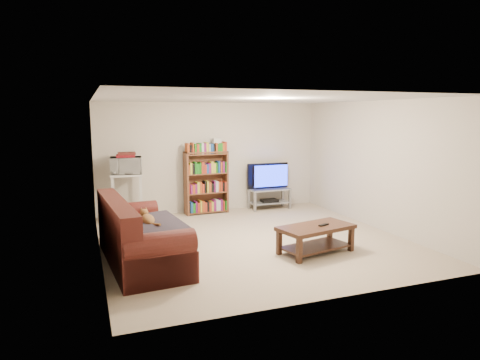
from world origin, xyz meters
name	(u,v)px	position (x,y,z in m)	size (l,w,h in m)	color
floor	(253,240)	(0.00, 0.00, 0.00)	(5.00, 5.00, 0.00)	beige
ceiling	(254,99)	(0.00, 0.00, 2.40)	(5.00, 5.00, 0.00)	white
wall_back	(212,157)	(0.00, 2.50, 1.20)	(5.00, 5.00, 0.00)	beige
wall_front	(337,199)	(0.00, -2.50, 1.20)	(5.00, 5.00, 0.00)	beige
wall_left	(97,179)	(-2.50, 0.00, 1.20)	(5.00, 5.00, 0.00)	beige
wall_right	(377,165)	(2.50, 0.00, 1.20)	(5.00, 5.00, 0.00)	beige
sofa	(136,241)	(-2.01, -0.45, 0.33)	(1.14, 2.29, 0.95)	#4D1914
blanket	(151,227)	(-1.82, -0.59, 0.55)	(0.86, 1.11, 0.10)	#2C2630
cat	(148,220)	(-1.83, -0.38, 0.61)	(0.24, 0.60, 0.18)	brown
coffee_table	(316,234)	(0.67, -0.94, 0.30)	(1.29, 0.84, 0.43)	#392014
remote	(324,225)	(0.78, -0.97, 0.44)	(0.19, 0.05, 0.02)	black
tv_stand	(269,195)	(1.28, 2.20, 0.32)	(0.94, 0.44, 0.47)	#999EA3
television	(270,176)	(1.28, 2.20, 0.75)	(1.00, 0.13, 0.58)	black
dvd_player	(269,201)	(1.28, 2.20, 0.19)	(0.37, 0.26, 0.06)	black
bookshelf	(206,182)	(-0.19, 2.27, 0.70)	(0.95, 0.34, 1.36)	brown
shelf_clutter	(210,146)	(-0.09, 2.29, 1.46)	(0.69, 0.24, 0.28)	silver
microwave_stand	(127,191)	(-1.89, 2.09, 0.62)	(0.65, 0.50, 0.98)	silver
microwave	(126,165)	(-1.89, 2.09, 1.14)	(0.60, 0.41, 0.33)	silver
game_boxes	(126,156)	(-1.89, 2.09, 1.34)	(0.36, 0.31, 0.05)	maroon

